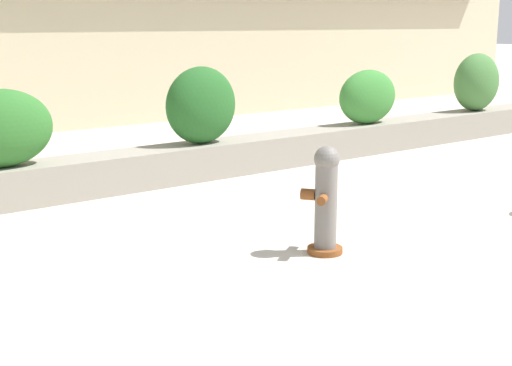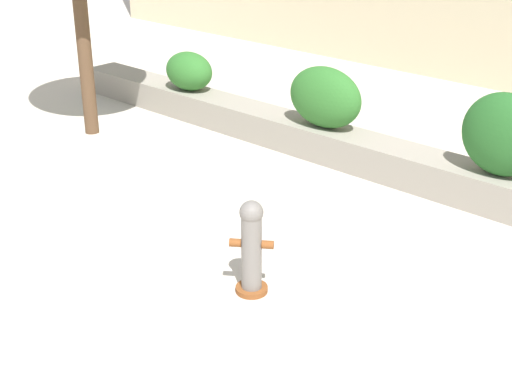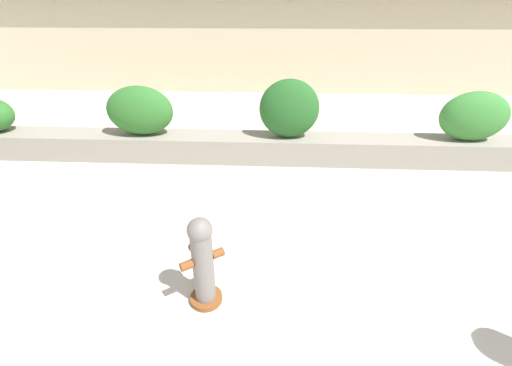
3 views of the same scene
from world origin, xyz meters
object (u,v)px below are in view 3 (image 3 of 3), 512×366
hedge_bush_1 (140,111)px  fire_hydrant (203,262)px  hedge_bush_3 (474,116)px  hedge_bush_2 (289,109)px

hedge_bush_1 → fire_hydrant: bearing=-62.9°
hedge_bush_3 → fire_hydrant: (-4.46, -3.75, -0.42)m
hedge_bush_2 → hedge_bush_3: bearing=0.0°
hedge_bush_3 → fire_hydrant: size_ratio=1.17×
hedge_bush_1 → hedge_bush_3: size_ratio=1.03×
hedge_bush_2 → hedge_bush_3: (3.46, 0.00, -0.09)m
hedge_bush_1 → hedge_bush_3: hedge_bush_1 is taller
hedge_bush_1 → hedge_bush_2: 2.91m
hedge_bush_2 → hedge_bush_1: bearing=180.0°
hedge_bush_1 → hedge_bush_2: size_ratio=1.14×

